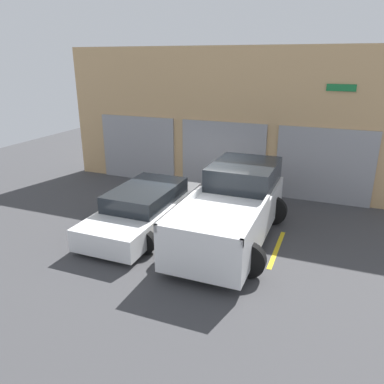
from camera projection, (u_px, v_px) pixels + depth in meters
The scene contains 7 objects.
ground_plane at pixel (200, 218), 11.90m from camera, with size 28.00×28.00×0.00m, color #3D3D3F.
shophouse_building at pixel (231, 122), 13.92m from camera, with size 13.37×0.68×5.23m.
pickup_truck at pixel (233, 208), 10.38m from camera, with size 2.64×5.13×1.88m.
sedan_white at pixel (145, 208), 11.20m from camera, with size 2.22×4.76×1.22m.
parking_stripe_far_left at pixel (109, 219), 11.82m from camera, with size 0.12×2.20×0.01m, color gold.
parking_stripe_left at pixel (186, 233), 10.90m from camera, with size 0.12×2.20×0.01m, color gold.
parking_stripe_centre at pixel (277, 249), 9.98m from camera, with size 0.12×2.20×0.01m, color gold.
Camera 1 is at (3.84, -10.24, 4.79)m, focal length 35.00 mm.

